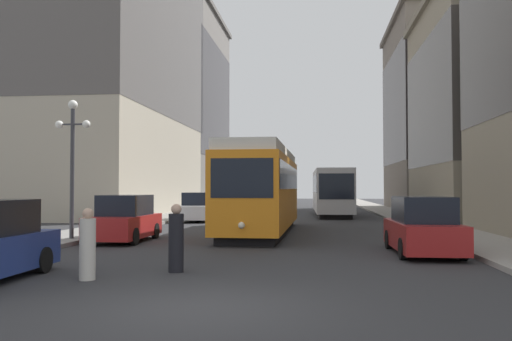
{
  "coord_description": "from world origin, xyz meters",
  "views": [
    {
      "loc": [
        2.1,
        -9.25,
        2.08
      ],
      "look_at": [
        -0.13,
        10.42,
        2.74
      ],
      "focal_mm": 37.78,
      "sensor_mm": 36.0,
      "label": 1
    }
  ],
  "objects_px": {
    "parked_car_left_near": "(197,208)",
    "parked_car_right_far": "(423,228)",
    "pedestrian_crossing_far": "(176,240)",
    "pedestrian_crossing_near": "(87,246)",
    "parked_car_left_mid": "(125,220)",
    "transit_bus": "(331,190)",
    "streetcar": "(262,188)",
    "lamp_post_left_near": "(72,147)"
  },
  "relations": [
    {
      "from": "parked_car_left_mid",
      "to": "pedestrian_crossing_far",
      "type": "height_order",
      "value": "parked_car_left_mid"
    },
    {
      "from": "parked_car_right_far",
      "to": "parked_car_left_mid",
      "type": "bearing_deg",
      "value": -16.02
    },
    {
      "from": "parked_car_left_near",
      "to": "lamp_post_left_near",
      "type": "bearing_deg",
      "value": -100.75
    },
    {
      "from": "streetcar",
      "to": "parked_car_left_mid",
      "type": "distance_m",
      "value": 6.82
    },
    {
      "from": "parked_car_left_mid",
      "to": "parked_car_right_far",
      "type": "bearing_deg",
      "value": -15.7
    },
    {
      "from": "parked_car_left_near",
      "to": "pedestrian_crossing_far",
      "type": "relative_size",
      "value": 2.59
    },
    {
      "from": "transit_bus",
      "to": "pedestrian_crossing_far",
      "type": "height_order",
      "value": "transit_bus"
    },
    {
      "from": "parked_car_right_far",
      "to": "pedestrian_crossing_far",
      "type": "distance_m",
      "value": 8.1
    },
    {
      "from": "pedestrian_crossing_far",
      "to": "pedestrian_crossing_near",
      "type": "bearing_deg",
      "value": 16.76
    },
    {
      "from": "pedestrian_crossing_near",
      "to": "pedestrian_crossing_far",
      "type": "bearing_deg",
      "value": 61.63
    },
    {
      "from": "parked_car_left_near",
      "to": "pedestrian_crossing_near",
      "type": "distance_m",
      "value": 21.73
    },
    {
      "from": "pedestrian_crossing_near",
      "to": "pedestrian_crossing_far",
      "type": "xyz_separation_m",
      "value": [
        1.71,
        1.36,
        0.03
      ]
    },
    {
      "from": "pedestrian_crossing_far",
      "to": "parked_car_left_mid",
      "type": "bearing_deg",
      "value": -82.96
    },
    {
      "from": "parked_car_left_mid",
      "to": "lamp_post_left_near",
      "type": "xyz_separation_m",
      "value": [
        -1.9,
        -0.6,
        2.84
      ]
    },
    {
      "from": "parked_car_left_near",
      "to": "pedestrian_crossing_far",
      "type": "distance_m",
      "value": 20.65
    },
    {
      "from": "parked_car_right_far",
      "to": "lamp_post_left_near",
      "type": "distance_m",
      "value": 13.25
    },
    {
      "from": "parked_car_right_far",
      "to": "pedestrian_crossing_near",
      "type": "xyz_separation_m",
      "value": [
        -8.51,
        -5.74,
        -0.08
      ]
    },
    {
      "from": "streetcar",
      "to": "transit_bus",
      "type": "distance_m",
      "value": 17.29
    },
    {
      "from": "parked_car_left_near",
      "to": "parked_car_right_far",
      "type": "xyz_separation_m",
      "value": [
        10.83,
        -15.87,
        0.0
      ]
    },
    {
      "from": "transit_bus",
      "to": "streetcar",
      "type": "bearing_deg",
      "value": -103.72
    },
    {
      "from": "transit_bus",
      "to": "pedestrian_crossing_near",
      "type": "distance_m",
      "value": 30.75
    },
    {
      "from": "streetcar",
      "to": "parked_car_left_near",
      "type": "xyz_separation_m",
      "value": [
        -4.99,
        8.43,
        -1.26
      ]
    },
    {
      "from": "transit_bus",
      "to": "pedestrian_crossing_far",
      "type": "xyz_separation_m",
      "value": [
        -4.6,
        -28.72,
        -1.16
      ]
    },
    {
      "from": "streetcar",
      "to": "pedestrian_crossing_far",
      "type": "distance_m",
      "value": 11.93
    },
    {
      "from": "parked_car_left_mid",
      "to": "parked_car_right_far",
      "type": "relative_size",
      "value": 0.93
    },
    {
      "from": "parked_car_left_near",
      "to": "lamp_post_left_near",
      "type": "relative_size",
      "value": 0.82
    },
    {
      "from": "transit_bus",
      "to": "parked_car_left_near",
      "type": "xyz_separation_m",
      "value": [
        -8.62,
        -8.47,
        -1.1
      ]
    },
    {
      "from": "parked_car_left_mid",
      "to": "pedestrian_crossing_far",
      "type": "xyz_separation_m",
      "value": [
        4.02,
        -7.33,
        -0.05
      ]
    },
    {
      "from": "streetcar",
      "to": "parked_car_left_near",
      "type": "relative_size",
      "value": 2.95
    },
    {
      "from": "pedestrian_crossing_far",
      "to": "parked_car_left_near",
      "type": "bearing_deg",
      "value": -100.47
    },
    {
      "from": "parked_car_right_far",
      "to": "pedestrian_crossing_near",
      "type": "bearing_deg",
      "value": 33.18
    },
    {
      "from": "transit_bus",
      "to": "pedestrian_crossing_far",
      "type": "bearing_deg",
      "value": -100.68
    },
    {
      "from": "transit_bus",
      "to": "parked_car_right_far",
      "type": "distance_m",
      "value": 24.46
    },
    {
      "from": "pedestrian_crossing_far",
      "to": "lamp_post_left_near",
      "type": "distance_m",
      "value": 9.42
    },
    {
      "from": "parked_car_left_mid",
      "to": "parked_car_left_near",
      "type": "bearing_deg",
      "value": 89.54
    },
    {
      "from": "streetcar",
      "to": "pedestrian_crossing_far",
      "type": "height_order",
      "value": "streetcar"
    },
    {
      "from": "parked_car_left_near",
      "to": "parked_car_right_far",
      "type": "bearing_deg",
      "value": -58.46
    },
    {
      "from": "streetcar",
      "to": "lamp_post_left_near",
      "type": "bearing_deg",
      "value": -142.81
    },
    {
      "from": "pedestrian_crossing_near",
      "to": "lamp_post_left_near",
      "type": "xyz_separation_m",
      "value": [
        -4.21,
        8.08,
        2.92
      ]
    },
    {
      "from": "streetcar",
      "to": "parked_car_left_mid",
      "type": "xyz_separation_m",
      "value": [
        -4.98,
        -4.49,
        -1.26
      ]
    },
    {
      "from": "parked_car_right_far",
      "to": "pedestrian_crossing_far",
      "type": "xyz_separation_m",
      "value": [
        -6.81,
        -4.38,
        -0.06
      ]
    },
    {
      "from": "lamp_post_left_near",
      "to": "parked_car_left_near",
      "type": "bearing_deg",
      "value": 82.01
    }
  ]
}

